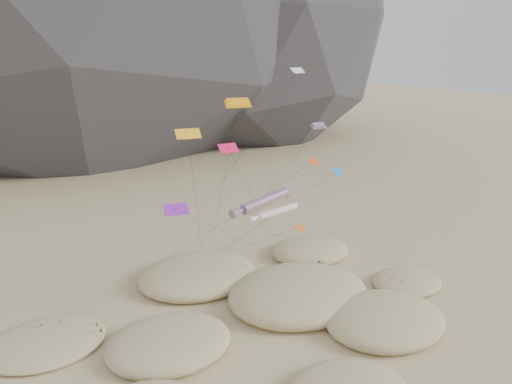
# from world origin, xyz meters

# --- Properties ---
(ground) EXTENTS (500.00, 500.00, 0.00)m
(ground) POSITION_xyz_m (0.00, 0.00, 0.00)
(ground) COLOR #CCB789
(ground) RESTS_ON ground
(dunes) EXTENTS (51.49, 38.40, 4.15)m
(dunes) POSITION_xyz_m (-1.56, 4.83, 0.75)
(dunes) COLOR #CCB789
(dunes) RESTS_ON ground
(dune_grass) EXTENTS (41.39, 28.55, 1.49)m
(dune_grass) POSITION_xyz_m (-0.95, 4.00, 0.83)
(dune_grass) COLOR black
(dune_grass) RESTS_ON ground
(kite_stakes) EXTENTS (20.13, 3.92, 0.30)m
(kite_stakes) POSITION_xyz_m (2.86, 24.09, 0.15)
(kite_stakes) COLOR #3F2D1E
(kite_stakes) RESTS_ON ground
(rainbow_tube_kite) EXTENTS (8.54, 17.90, 13.59)m
(rainbow_tube_kite) POSITION_xyz_m (-0.06, 6.97, 12.63)
(rainbow_tube_kite) COLOR #DE4F17
(rainbow_tube_kite) RESTS_ON ground
(white_tube_kite) EXTENTS (6.46, 13.47, 11.61)m
(white_tube_kite) POSITION_xyz_m (1.93, 7.56, 10.96)
(white_tube_kite) COLOR silver
(white_tube_kite) RESTS_ON ground
(orange_parafoil) EXTENTS (4.70, 15.14, 23.20)m
(orange_parafoil) POSITION_xyz_m (0.16, 12.93, 22.44)
(orange_parafoil) COLOR orange
(orange_parafoil) RESTS_ON ground
(multi_parafoil) EXTENTS (4.14, 17.81, 20.33)m
(multi_parafoil) POSITION_xyz_m (8.49, 9.10, 19.55)
(multi_parafoil) COLOR red
(multi_parafoil) RESTS_ON ground
(delta_kites) EXTENTS (23.94, 20.09, 26.02)m
(delta_kites) POSITION_xyz_m (0.49, 10.52, 15.93)
(delta_kites) COLOR blue
(delta_kites) RESTS_ON ground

